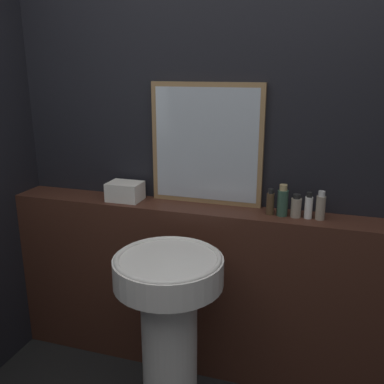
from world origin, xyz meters
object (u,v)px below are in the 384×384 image
object	(u,v)px
towel_stack	(125,191)
shampoo_bottle	(270,203)
body_wash_bottle	(309,206)
hand_soap_bottle	(321,206)
mirror	(206,145)
conditioner_bottle	(283,201)
lotion_bottle	(296,207)
pedestal_sink	(169,321)

from	to	relation	value
towel_stack	shampoo_bottle	size ratio (longest dim) A/B	1.38
body_wash_bottle	hand_soap_bottle	bearing A→B (deg)	-0.00
mirror	conditioner_bottle	xyz separation A→B (m)	(0.42, -0.09, -0.25)
lotion_bottle	body_wash_bottle	xyz separation A→B (m)	(0.06, 0.00, 0.01)
hand_soap_bottle	lotion_bottle	bearing A→B (deg)	180.00
shampoo_bottle	conditioner_bottle	bearing A→B (deg)	0.00
lotion_bottle	conditioner_bottle	bearing A→B (deg)	180.00
pedestal_sink	towel_stack	distance (m)	0.78
shampoo_bottle	mirror	bearing A→B (deg)	165.76
towel_stack	pedestal_sink	bearing A→B (deg)	-47.22
towel_stack	lotion_bottle	bearing A→B (deg)	0.00
pedestal_sink	lotion_bottle	distance (m)	0.83
lotion_bottle	hand_soap_bottle	world-z (taller)	hand_soap_bottle
pedestal_sink	shampoo_bottle	distance (m)	0.76
lotion_bottle	body_wash_bottle	bearing A→B (deg)	0.00
mirror	towel_stack	size ratio (longest dim) A/B	3.48
conditioner_bottle	towel_stack	bearing A→B (deg)	180.00
mirror	lotion_bottle	world-z (taller)	mirror
mirror	body_wash_bottle	bearing A→B (deg)	-9.50
shampoo_bottle	body_wash_bottle	xyz separation A→B (m)	(0.19, 0.00, -0.00)
pedestal_sink	shampoo_bottle	xyz separation A→B (m)	(0.38, 0.46, 0.47)
pedestal_sink	conditioner_bottle	size ratio (longest dim) A/B	5.52
shampoo_bottle	hand_soap_bottle	xyz separation A→B (m)	(0.24, -0.00, 0.00)
conditioner_bottle	body_wash_bottle	distance (m)	0.13
shampoo_bottle	hand_soap_bottle	bearing A→B (deg)	-0.00
body_wash_bottle	hand_soap_bottle	distance (m)	0.06
lotion_bottle	body_wash_bottle	size ratio (longest dim) A/B	0.88
lotion_bottle	mirror	bearing A→B (deg)	169.37
mirror	conditioner_bottle	distance (m)	0.50
mirror	towel_stack	world-z (taller)	mirror
mirror	hand_soap_bottle	world-z (taller)	mirror
shampoo_bottle	lotion_bottle	world-z (taller)	shampoo_bottle
towel_stack	body_wash_bottle	world-z (taller)	body_wash_bottle
mirror	shampoo_bottle	size ratio (longest dim) A/B	4.78
lotion_bottle	body_wash_bottle	distance (m)	0.06
conditioner_bottle	lotion_bottle	world-z (taller)	conditioner_bottle
hand_soap_bottle	mirror	bearing A→B (deg)	171.37
conditioner_bottle	hand_soap_bottle	xyz separation A→B (m)	(0.18, -0.00, -0.01)
conditioner_bottle	lotion_bottle	size ratio (longest dim) A/B	1.38
body_wash_bottle	hand_soap_bottle	size ratio (longest dim) A/B	0.92
hand_soap_bottle	conditioner_bottle	bearing A→B (deg)	180.00
shampoo_bottle	lotion_bottle	distance (m)	0.13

